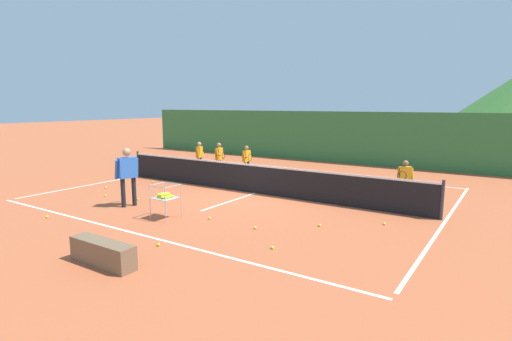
% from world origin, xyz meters
% --- Properties ---
extents(ground_plane, '(120.00, 120.00, 0.00)m').
position_xyz_m(ground_plane, '(0.00, 0.00, 0.00)').
color(ground_plane, '#B25633').
extents(line_baseline_near, '(11.79, 0.08, 0.01)m').
position_xyz_m(line_baseline_near, '(0.00, -5.10, 0.00)').
color(line_baseline_near, white).
rests_on(line_baseline_near, ground).
extents(line_baseline_far, '(11.79, 0.08, 0.01)m').
position_xyz_m(line_baseline_far, '(0.00, 4.63, 0.00)').
color(line_baseline_far, white).
rests_on(line_baseline_far, ground).
extents(line_sideline_west, '(0.08, 9.73, 0.01)m').
position_xyz_m(line_sideline_west, '(-5.89, 0.00, 0.00)').
color(line_sideline_west, white).
rests_on(line_sideline_west, ground).
extents(line_sideline_east, '(0.08, 9.73, 0.01)m').
position_xyz_m(line_sideline_east, '(5.89, 0.00, 0.00)').
color(line_sideline_east, white).
rests_on(line_sideline_east, ground).
extents(line_service_center, '(0.08, 5.49, 0.01)m').
position_xyz_m(line_service_center, '(0.00, 0.00, 0.00)').
color(line_service_center, white).
rests_on(line_service_center, ground).
extents(tennis_net, '(11.63, 0.08, 1.05)m').
position_xyz_m(tennis_net, '(0.00, 0.00, 0.50)').
color(tennis_net, '#333338').
rests_on(tennis_net, ground).
extents(instructor, '(0.47, 0.84, 1.71)m').
position_xyz_m(instructor, '(-2.12, -3.48, 1.03)').
color(instructor, black).
rests_on(instructor, ground).
extents(student_0, '(0.34, 0.55, 1.33)m').
position_xyz_m(student_0, '(-4.41, 2.25, 0.80)').
color(student_0, navy).
rests_on(student_0, ground).
extents(student_1, '(0.54, 0.59, 1.37)m').
position_xyz_m(student_1, '(-3.15, 2.05, 0.82)').
color(student_1, silver).
rests_on(student_1, ground).
extents(student_2, '(0.42, 0.61, 1.28)m').
position_xyz_m(student_2, '(-2.05, 2.48, 0.77)').
color(student_2, black).
rests_on(student_2, ground).
extents(student_3, '(0.50, 0.63, 1.24)m').
position_xyz_m(student_3, '(4.41, 1.77, 0.75)').
color(student_3, silver).
rests_on(student_3, ground).
extents(ball_cart, '(0.58, 0.58, 0.90)m').
position_xyz_m(ball_cart, '(-0.30, -3.80, 0.59)').
color(ball_cart, '#B7B7BC').
rests_on(ball_cart, ground).
extents(tennis_ball_0, '(0.07, 0.07, 0.07)m').
position_xyz_m(tennis_ball_0, '(2.19, -3.29, 0.03)').
color(tennis_ball_0, yellow).
rests_on(tennis_ball_0, ground).
extents(tennis_ball_1, '(0.07, 0.07, 0.07)m').
position_xyz_m(tennis_ball_1, '(-4.31, -0.58, 0.03)').
color(tennis_ball_1, yellow).
rests_on(tennis_ball_1, ground).
extents(tennis_ball_2, '(0.07, 0.07, 0.07)m').
position_xyz_m(tennis_ball_2, '(3.23, -4.23, 0.03)').
color(tennis_ball_2, yellow).
rests_on(tennis_ball_2, ground).
extents(tennis_ball_3, '(0.07, 0.07, 0.07)m').
position_xyz_m(tennis_ball_3, '(-2.49, -2.84, 0.03)').
color(tennis_ball_3, yellow).
rests_on(tennis_ball_3, ground).
extents(tennis_ball_4, '(0.07, 0.07, 0.07)m').
position_xyz_m(tennis_ball_4, '(1.13, -5.40, 0.03)').
color(tennis_ball_4, yellow).
rests_on(tennis_ball_4, ground).
extents(tennis_ball_5, '(0.07, 0.07, 0.07)m').
position_xyz_m(tennis_ball_5, '(3.40, -2.27, 0.03)').
color(tennis_ball_5, yellow).
rests_on(tennis_ball_5, ground).
extents(tennis_ball_6, '(0.07, 0.07, 0.07)m').
position_xyz_m(tennis_ball_6, '(-4.54, -1.78, 0.03)').
color(tennis_ball_6, yellow).
rests_on(tennis_ball_6, ground).
extents(tennis_ball_7, '(0.07, 0.07, 0.07)m').
position_xyz_m(tennis_ball_7, '(-2.90, -5.51, 0.03)').
color(tennis_ball_7, yellow).
rests_on(tennis_ball_7, ground).
extents(tennis_ball_8, '(0.07, 0.07, 0.07)m').
position_xyz_m(tennis_ball_8, '(-4.85, -2.27, 0.03)').
color(tennis_ball_8, yellow).
rests_on(tennis_ball_8, ground).
extents(tennis_ball_9, '(0.07, 0.07, 0.07)m').
position_xyz_m(tennis_ball_9, '(0.73, -3.25, 0.03)').
color(tennis_ball_9, yellow).
rests_on(tennis_ball_9, ground).
extents(tennis_ball_10, '(0.07, 0.07, 0.07)m').
position_xyz_m(tennis_ball_10, '(-3.77, -3.08, 0.03)').
color(tennis_ball_10, yellow).
rests_on(tennis_ball_10, ground).
extents(tennis_ball_11, '(0.07, 0.07, 0.07)m').
position_xyz_m(tennis_ball_11, '(4.68, -1.27, 0.03)').
color(tennis_ball_11, yellow).
rests_on(tennis_ball_11, ground).
extents(windscreen_fence, '(25.93, 0.08, 2.60)m').
position_xyz_m(windscreen_fence, '(0.00, 8.32, 1.30)').
color(windscreen_fence, '#33753D').
rests_on(windscreen_fence, ground).
extents(courtside_bench, '(1.50, 0.36, 0.46)m').
position_xyz_m(courtside_bench, '(1.02, -6.67, 0.23)').
color(courtside_bench, brown).
rests_on(courtside_bench, ground).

